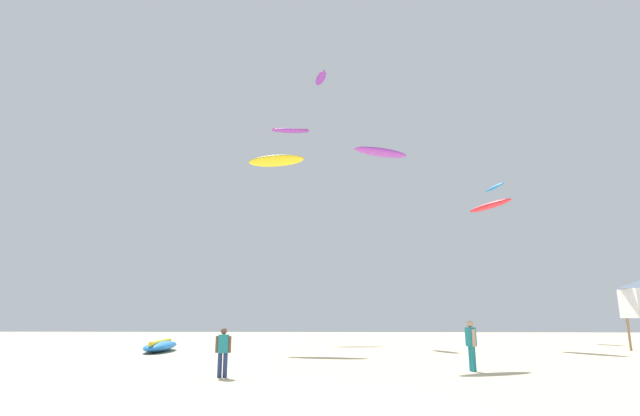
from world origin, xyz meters
TOP-DOWN VIEW (x-y plane):
  - ground_plane at (0.00, 0.00)m, footprint 120.00×120.00m
  - person_foreground at (-2.69, 6.12)m, footprint 0.52×0.36m
  - person_midground at (5.95, 8.34)m, footprint 0.41×0.59m
  - kite_grounded_near at (-9.35, 18.53)m, footprint 2.32×5.61m
  - kite_aloft_0 at (3.37, 14.22)m, footprint 3.24×2.22m
  - kite_aloft_1 at (-3.39, 22.47)m, footprint 4.26×1.99m
  - kite_aloft_2 at (-0.76, 35.86)m, footprint 1.67×3.19m
  - kite_aloft_3 at (11.79, 23.73)m, footprint 2.74×4.40m
  - kite_aloft_4 at (16.26, 36.16)m, footprint 1.60×3.30m
  - kite_aloft_5 at (-4.01, 37.31)m, footprint 4.09×1.60m

SIDE VIEW (x-z plane):
  - ground_plane at x=0.00m, z-range 0.00..0.00m
  - kite_grounded_near at x=-9.35m, z-range -0.03..0.66m
  - person_foreground at x=-2.69m, z-range 0.13..1.71m
  - person_midground at x=5.95m, z-range 0.15..1.95m
  - kite_aloft_3 at x=11.79m, z-range 9.40..10.01m
  - kite_aloft_0 at x=3.37m, z-range 10.30..10.66m
  - kite_aloft_1 at x=-3.39m, z-range 12.45..13.27m
  - kite_aloft_4 at x=16.26m, z-range 14.08..14.74m
  - kite_aloft_5 at x=-4.01m, z-range 20.89..21.41m
  - kite_aloft_2 at x=-0.76m, z-range 26.14..26.52m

